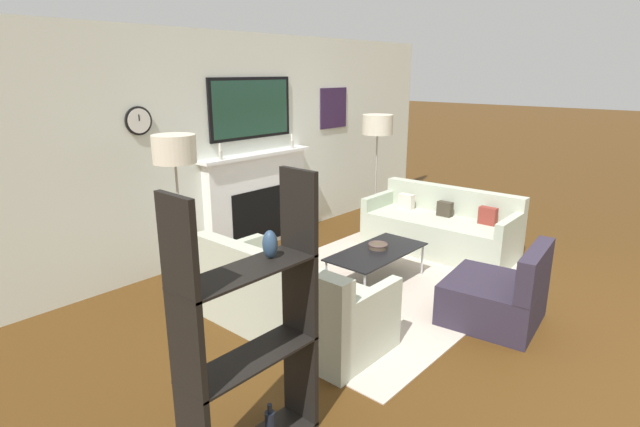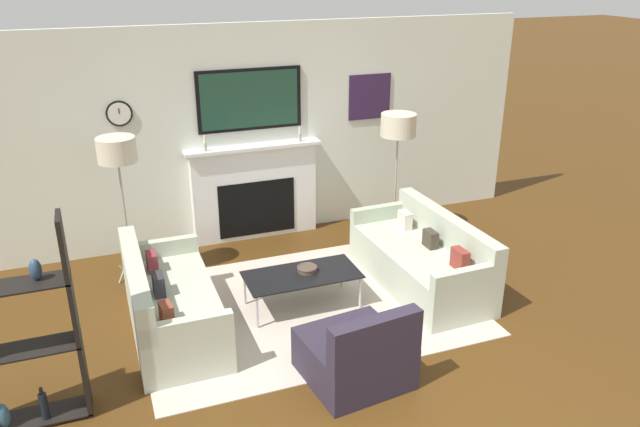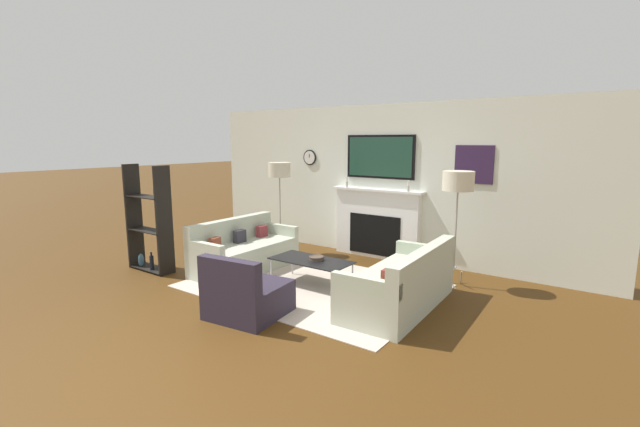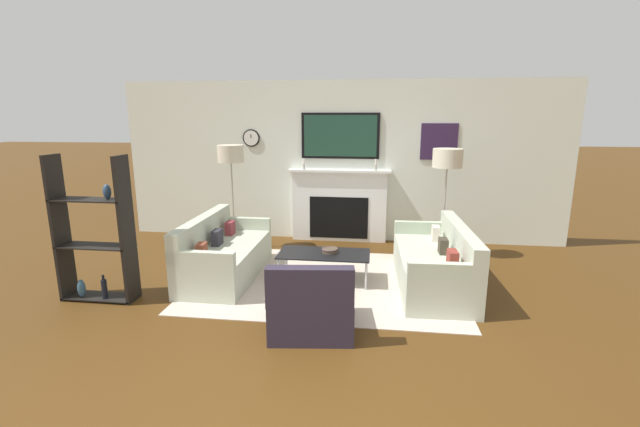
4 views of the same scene
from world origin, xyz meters
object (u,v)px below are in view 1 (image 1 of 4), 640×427
(decorative_bowl, at_px, (378,246))
(couch_left, at_px, (288,301))
(floor_lamp_left, at_px, (174,151))
(floor_lamp_right, at_px, (378,126))
(couch_right, at_px, (441,229))
(shelf_unit, at_px, (250,340))
(coffee_table, at_px, (377,253))
(armchair, at_px, (498,297))

(decorative_bowl, bearing_deg, couch_left, -178.17)
(floor_lamp_left, bearing_deg, floor_lamp_right, 0.00)
(couch_right, relative_size, decorative_bowl, 8.95)
(floor_lamp_right, distance_m, shelf_unit, 4.78)
(floor_lamp_left, bearing_deg, shelf_unit, -114.04)
(couch_right, xyz_separation_m, decorative_bowl, (-1.34, 0.04, 0.13))
(coffee_table, bearing_deg, decorative_bowl, 27.74)
(coffee_table, height_order, decorative_bowl, decorative_bowl)
(couch_right, xyz_separation_m, floor_lamp_right, (0.26, 1.21, 1.21))
(couch_left, bearing_deg, floor_lamp_right, 21.83)
(armchair, xyz_separation_m, coffee_table, (-0.03, 1.33, 0.11))
(floor_lamp_right, bearing_deg, decorative_bowl, -143.87)
(couch_right, distance_m, armchair, 1.91)
(couch_right, relative_size, floor_lamp_right, 1.15)
(armchair, bearing_deg, couch_right, 43.71)
(floor_lamp_right, bearing_deg, coffee_table, -144.20)
(couch_left, height_order, decorative_bowl, couch_left)
(coffee_table, bearing_deg, armchair, -88.69)
(armchair, xyz_separation_m, floor_lamp_left, (-1.64, 2.53, 1.27))
(floor_lamp_left, bearing_deg, decorative_bowl, -34.72)
(armchair, distance_m, floor_lamp_right, 3.27)
(coffee_table, distance_m, shelf_unit, 2.74)
(couch_right, bearing_deg, shelf_unit, -167.30)
(shelf_unit, bearing_deg, decorative_bowl, 19.68)
(decorative_bowl, xyz_separation_m, floor_lamp_left, (-1.69, 1.17, 1.11))
(coffee_table, bearing_deg, couch_left, -179.65)
(coffee_table, bearing_deg, floor_lamp_right, 35.80)
(couch_left, distance_m, coffee_table, 1.36)
(coffee_table, relative_size, floor_lamp_left, 0.70)
(shelf_unit, bearing_deg, floor_lamp_left, 65.96)
(armchair, relative_size, coffee_table, 0.77)
(decorative_bowl, height_order, floor_lamp_left, floor_lamp_left)
(decorative_bowl, distance_m, floor_lamp_left, 2.33)
(couch_right, height_order, decorative_bowl, couch_right)
(couch_right, xyz_separation_m, shelf_unit, (-3.97, -0.89, 0.48))
(floor_lamp_right, bearing_deg, floor_lamp_left, -180.00)
(armchair, bearing_deg, floor_lamp_right, 57.08)
(floor_lamp_right, relative_size, shelf_unit, 0.98)
(shelf_unit, bearing_deg, couch_left, 36.78)
(couch_right, xyz_separation_m, floor_lamp_left, (-3.03, 1.21, 1.23))
(couch_right, distance_m, shelf_unit, 4.09)
(armchair, bearing_deg, floor_lamp_left, 122.99)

